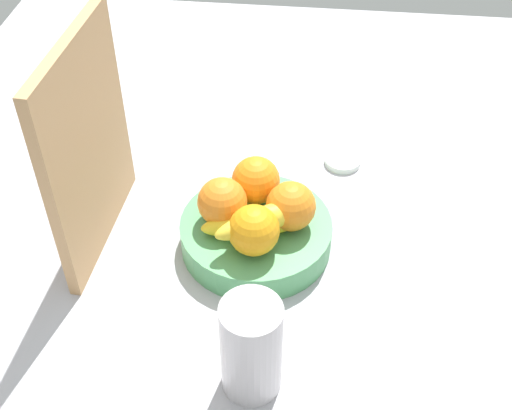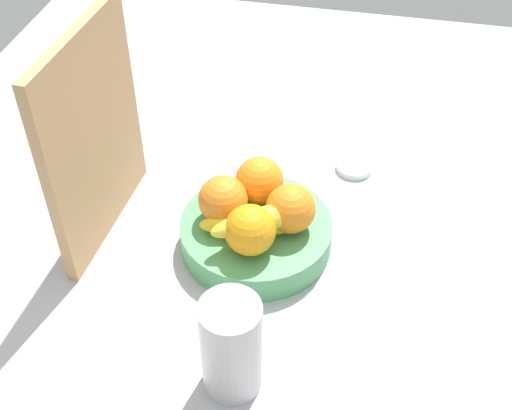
% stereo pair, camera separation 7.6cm
% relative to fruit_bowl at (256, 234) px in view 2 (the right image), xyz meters
% --- Properties ---
extents(ground_plane, '(1.80, 1.40, 0.03)m').
position_rel_fruit_bowl_xyz_m(ground_plane, '(-0.04, 0.02, -0.04)').
color(ground_plane, '#B0AEB6').
extents(fruit_bowl, '(0.25, 0.25, 0.05)m').
position_rel_fruit_bowl_xyz_m(fruit_bowl, '(0.00, 0.00, 0.00)').
color(fruit_bowl, '#4F9C60').
rests_on(fruit_bowl, ground_plane).
extents(orange_front_left, '(0.08, 0.08, 0.08)m').
position_rel_fruit_bowl_xyz_m(orange_front_left, '(0.06, 0.01, 0.06)').
color(orange_front_left, orange).
rests_on(orange_front_left, fruit_bowl).
extents(orange_front_right, '(0.08, 0.08, 0.08)m').
position_rel_fruit_bowl_xyz_m(orange_front_right, '(0.00, 0.05, 0.06)').
color(orange_front_right, orange).
rests_on(orange_front_right, fruit_bowl).
extents(orange_center, '(0.08, 0.08, 0.08)m').
position_rel_fruit_bowl_xyz_m(orange_center, '(-0.06, -0.00, 0.06)').
color(orange_center, orange).
rests_on(orange_center, fruit_bowl).
extents(orange_back_left, '(0.08, 0.08, 0.08)m').
position_rel_fruit_bowl_xyz_m(orange_back_left, '(0.00, -0.05, 0.06)').
color(orange_back_left, orange).
rests_on(orange_back_left, fruit_bowl).
extents(banana_bunch, '(0.13, 0.19, 0.06)m').
position_rel_fruit_bowl_xyz_m(banana_bunch, '(-0.03, -0.01, 0.06)').
color(banana_bunch, yellow).
rests_on(banana_bunch, fruit_bowl).
extents(cutting_board, '(0.28, 0.03, 0.36)m').
position_rel_fruit_bowl_xyz_m(cutting_board, '(0.00, 0.26, 0.16)').
color(cutting_board, tan).
rests_on(cutting_board, ground_plane).
extents(thermos_tumbler, '(0.08, 0.08, 0.16)m').
position_rel_fruit_bowl_xyz_m(thermos_tumbler, '(-0.26, -0.02, 0.05)').
color(thermos_tumbler, '#BDB8BB').
rests_on(thermos_tumbler, ground_plane).
extents(jar_lid, '(0.07, 0.07, 0.01)m').
position_rel_fruit_bowl_xyz_m(jar_lid, '(0.23, -0.14, -0.02)').
color(jar_lid, white).
rests_on(jar_lid, ground_plane).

